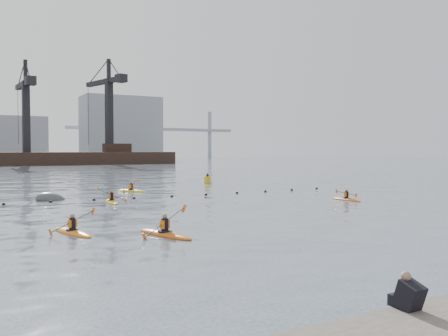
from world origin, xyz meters
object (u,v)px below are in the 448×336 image
at_px(kayaker_4, 346,199).
at_px(nav_buoy, 207,180).
at_px(kayaker_0, 165,233).
at_px(kayaker_5, 131,190).
at_px(kayaker_2, 73,232).
at_px(mooring_buoy, 51,200).
at_px(kayaker_3, 112,201).

bearing_deg(kayaker_4, nav_buoy, -84.66).
bearing_deg(kayaker_0, kayaker_5, 58.98).
distance_m(kayaker_2, kayaker_5, 21.18).
distance_m(kayaker_0, kayaker_5, 22.35).
relative_size(kayaker_2, mooring_buoy, 1.43).
distance_m(kayaker_0, nav_buoy, 31.47).
height_order(kayaker_2, kayaker_4, kayaker_2).
bearing_deg(kayaker_5, nav_buoy, -6.27).
distance_m(kayaker_2, mooring_buoy, 15.13).
xyz_separation_m(mooring_buoy, nav_buoy, (17.82, 9.70, 0.40)).
bearing_deg(kayaker_4, kayaker_2, 14.42).
bearing_deg(kayaker_0, kayaker_3, 66.90).
relative_size(kayaker_2, kayaker_5, 1.10).
relative_size(kayaker_2, kayaker_4, 1.10).
bearing_deg(kayaker_0, kayaker_2, 127.53).
bearing_deg(mooring_buoy, nav_buoy, 28.55).
distance_m(kayaker_2, nav_buoy, 31.36).
bearing_deg(nav_buoy, kayaker_0, -120.20).
relative_size(mooring_buoy, nav_buoy, 1.74).
relative_size(kayaker_4, kayaker_5, 1.01).
bearing_deg(mooring_buoy, kayaker_2, -95.36).
bearing_deg(kayaker_2, kayaker_0, -51.45).
bearing_deg(kayaker_3, nav_buoy, 48.31).
bearing_deg(nav_buoy, mooring_buoy, -151.45).
xyz_separation_m(kayaker_4, kayaker_5, (-11.64, 14.67, 0.01)).
relative_size(kayaker_2, nav_buoy, 2.47).
relative_size(kayaker_0, kayaker_4, 1.18).
bearing_deg(nav_buoy, kayaker_4, -86.46).
distance_m(kayaker_4, mooring_buoy, 21.76).
bearing_deg(kayaker_0, mooring_buoy, 79.56).
relative_size(kayaker_0, kayaker_3, 1.08).
bearing_deg(kayaker_5, kayaker_0, -138.31).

